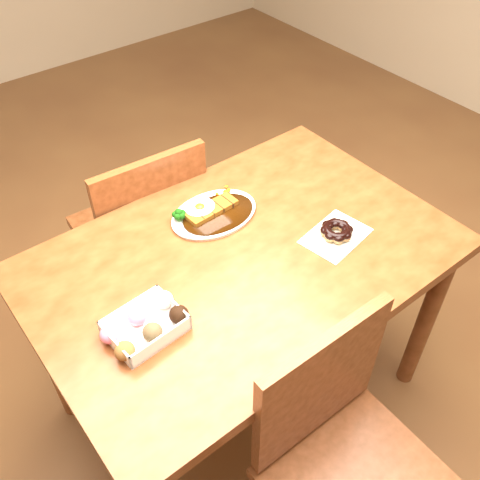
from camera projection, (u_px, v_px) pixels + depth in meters
ground at (243, 391)px, 2.05m from camera, size 6.00×6.00×0.00m
table at (243, 277)px, 1.60m from camera, size 1.20×0.80×0.75m
chair_far at (144, 231)px, 2.00m from camera, size 0.45×0.45×0.87m
chair_near at (345, 459)px, 1.37m from camera, size 0.43×0.43×0.87m
katsu_curry_plate at (212, 212)px, 1.64m from camera, size 0.28×0.20×0.06m
donut_box at (145, 325)px, 1.31m from camera, size 0.21×0.15×0.05m
pon_de_ring at (336, 231)px, 1.57m from camera, size 0.22×0.17×0.04m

